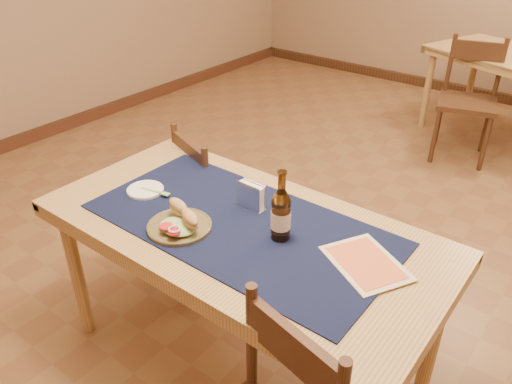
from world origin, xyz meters
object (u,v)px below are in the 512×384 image
Objects in this scene: main_table at (241,242)px; sandwich_plate at (180,223)px; beer_bottle at (281,214)px; napkin_holder at (251,196)px; chair_main_far at (217,199)px.

sandwich_plate reaches higher than main_table.
beer_bottle reaches higher than napkin_holder.
beer_bottle is (0.72, -0.44, 0.42)m from chair_main_far.
beer_bottle is at bearing 29.55° from sandwich_plate.
napkin_holder is at bearing 68.17° from sandwich_plate.
main_table is 1.88× the size of chair_main_far.
chair_main_far and sandwich_plate have the same top height.
beer_bottle is (0.18, 0.02, 0.19)m from main_table.
napkin_holder is (0.11, 0.29, 0.03)m from sandwich_plate.
napkin_holder is at bearing -33.79° from chair_main_far.
beer_bottle is (0.33, 0.19, 0.08)m from sandwich_plate.
beer_bottle reaches higher than main_table.
chair_main_far is 3.43× the size of sandwich_plate.
sandwich_plate is 0.31m from napkin_holder.
main_table is at bearing 47.23° from sandwich_plate.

